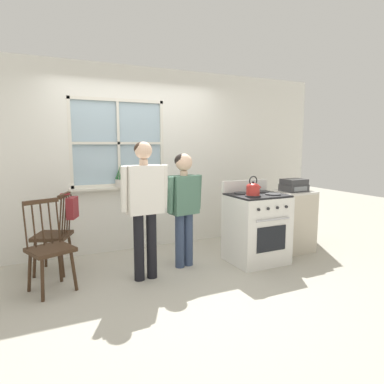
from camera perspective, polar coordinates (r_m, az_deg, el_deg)
ground_plane at (r=4.18m, az=-3.07°, el=-14.28°), size 16.00×16.00×0.00m
wall_back at (r=5.20m, az=-8.92°, el=5.10°), size 6.40×0.16×2.70m
chair_by_window at (r=4.58m, az=-21.98°, el=-6.80°), size 0.53×0.55×0.99m
chair_near_wall at (r=4.03m, az=-22.65°, el=-8.84°), size 0.54×0.52×0.99m
person_elderly_left at (r=3.96m, az=-7.94°, el=-0.92°), size 0.57×0.24×1.61m
person_teen_center at (r=4.36m, az=-1.35°, el=-1.07°), size 0.51×0.27×1.47m
stove at (r=4.71m, az=10.64°, el=-5.80°), size 0.72×0.68×1.08m
kettle at (r=4.41m, az=10.14°, el=0.57°), size 0.21×0.17×0.25m
potted_plant at (r=5.06m, az=-11.86°, el=1.97°), size 0.15×0.15×0.33m
handbag at (r=4.43m, az=-19.37°, el=-2.41°), size 0.24×0.24×0.31m
side_counter at (r=5.31m, az=16.23°, el=-4.66°), size 0.55×0.50×0.90m
stereo at (r=5.20m, az=16.62°, el=1.08°), size 0.34×0.29×0.18m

